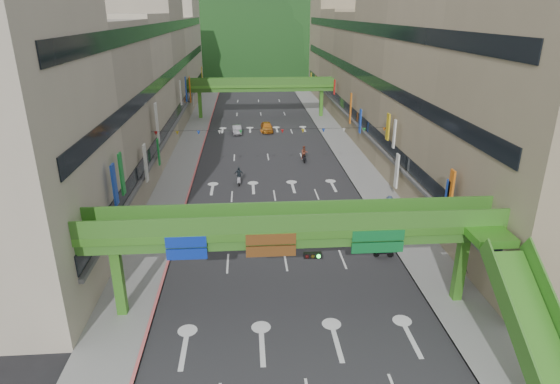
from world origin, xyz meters
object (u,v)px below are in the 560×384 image
Objects in this scene: scooter_rider_mid at (304,154)px; car_yellow at (267,127)px; scooter_rider_near at (282,226)px; car_silver at (237,130)px; overpass_near at (310,240)px; pedestrian_red at (459,273)px.

car_yellow is at bearing 103.63° from scooter_rider_mid.
scooter_rider_mid is 17.17m from car_yellow.
car_yellow is at bearing 89.41° from scooter_rider_near.
scooter_rider_mid is 17.99m from car_silver.
car_yellow is (-0.43, 48.78, -4.45)m from overpass_near.
car_silver is at bearing 96.89° from scooter_rider_near.
car_silver is (-4.41, 36.50, -0.25)m from scooter_rider_near.
pedestrian_red is at bearing -35.93° from scooter_rider_near.
pedestrian_red reaches higher than car_yellow.
pedestrian_red is (11.51, -46.16, 0.12)m from car_yellow.
scooter_rider_mid reaches higher than car_yellow.
scooter_rider_near is 21.32m from scooter_rider_mid.
overpass_near is 32.55m from scooter_rider_mid.
pedestrian_red is at bearing 13.30° from overpass_near.
car_silver is 0.89× the size of car_yellow.
pedestrian_red is at bearing -78.88° from car_yellow.
pedestrian_red reaches higher than car_silver.
scooter_rider_near is 1.12× the size of pedestrian_red.
overpass_near is 7.03× the size of car_silver.
scooter_rider_near is 37.54m from car_yellow.
car_silver is (-8.85, 15.65, -0.46)m from scooter_rider_mid.
pedestrian_red is (16.31, -45.13, 0.22)m from car_silver.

